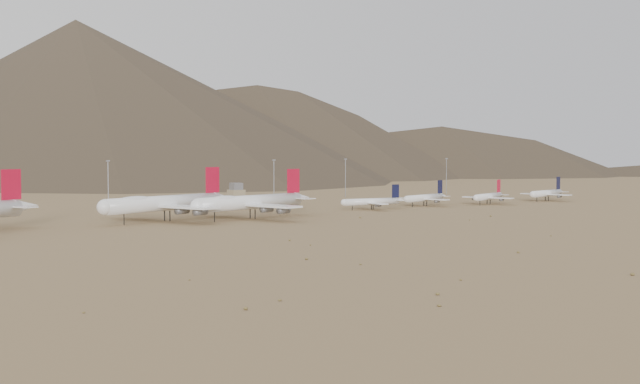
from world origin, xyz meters
TOP-DOWN VIEW (x-y plane):
  - ground at (0.00, 0.00)m, footprint 3000.00×3000.00m
  - widebody_centre at (-55.19, 33.70)m, footprint 75.03×59.65m
  - widebody_east at (-18.67, 22.42)m, footprint 72.87×57.33m
  - narrowbody_a at (62.49, 34.43)m, footprint 38.85×28.28m
  - narrowbody_b at (105.03, 39.54)m, footprint 41.49×30.57m
  - narrowbody_c at (144.40, 28.48)m, footprint 39.78×29.73m
  - narrowbody_d at (196.87, 28.71)m, footprint 43.21×31.77m
  - control_tower at (30.00, 120.00)m, footprint 8.00×8.00m
  - mast_west at (-44.86, 126.84)m, footprint 2.00×0.60m
  - mast_centre at (47.71, 106.81)m, footprint 2.00×0.60m
  - mast_east at (120.59, 132.66)m, footprint 2.00×0.60m
  - mast_far_east at (202.25, 120.80)m, footprint 2.00×0.60m
  - desert_scrub at (4.03, -106.58)m, footprint 412.51×175.12m

SIDE VIEW (x-z plane):
  - ground at x=0.00m, z-range 0.00..0.00m
  - desert_scrub at x=4.03m, z-range -0.15..0.78m
  - narrowbody_a at x=62.49m, z-range -2.26..10.63m
  - narrowbody_c at x=144.40m, z-range -2.41..11.32m
  - narrowbody_b at x=105.03m, z-range -2.45..11.50m
  - narrowbody_d at x=196.87m, z-range -2.54..11.94m
  - control_tower at x=30.00m, z-range -0.68..11.32m
  - widebody_east at x=-18.67m, z-range -3.42..18.60m
  - widebody_centre at x=-55.19m, z-range -3.58..19.50m
  - mast_west at x=-44.86m, z-range 1.35..27.05m
  - mast_centre at x=47.71m, z-range 1.35..27.05m
  - mast_east at x=120.59m, z-range 1.35..27.05m
  - mast_far_east at x=202.25m, z-range 1.35..27.05m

